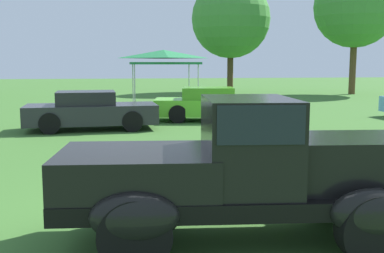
{
  "coord_description": "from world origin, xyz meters",
  "views": [
    {
      "loc": [
        -1.03,
        -5.72,
        2.09
      ],
      "look_at": [
        0.09,
        1.51,
        1.09
      ],
      "focal_mm": 43.35,
      "sensor_mm": 36.0,
      "label": 1
    }
  ],
  "objects_px": {
    "show_car_charcoal": "(91,111)",
    "canopy_tent_left_field": "(164,56)",
    "feature_pickup_truck": "(241,170)",
    "show_car_lime": "(211,104)"
  },
  "relations": [
    {
      "from": "show_car_lime",
      "to": "canopy_tent_left_field",
      "type": "relative_size",
      "value": 1.44
    },
    {
      "from": "show_car_charcoal",
      "to": "canopy_tent_left_field",
      "type": "distance_m",
      "value": 7.34
    },
    {
      "from": "feature_pickup_truck",
      "to": "show_car_lime",
      "type": "height_order",
      "value": "feature_pickup_truck"
    },
    {
      "from": "feature_pickup_truck",
      "to": "canopy_tent_left_field",
      "type": "bearing_deg",
      "value": 87.84
    },
    {
      "from": "show_car_charcoal",
      "to": "canopy_tent_left_field",
      "type": "relative_size",
      "value": 1.36
    },
    {
      "from": "show_car_lime",
      "to": "canopy_tent_left_field",
      "type": "xyz_separation_m",
      "value": [
        -1.3,
        4.75,
        1.82
      ]
    },
    {
      "from": "canopy_tent_left_field",
      "to": "show_car_charcoal",
      "type": "bearing_deg",
      "value": -114.43
    },
    {
      "from": "show_car_lime",
      "to": "canopy_tent_left_field",
      "type": "height_order",
      "value": "canopy_tent_left_field"
    },
    {
      "from": "feature_pickup_truck",
      "to": "canopy_tent_left_field",
      "type": "xyz_separation_m",
      "value": [
        0.61,
        16.28,
        1.56
      ]
    },
    {
      "from": "show_car_charcoal",
      "to": "show_car_lime",
      "type": "distance_m",
      "value": 4.58
    }
  ]
}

